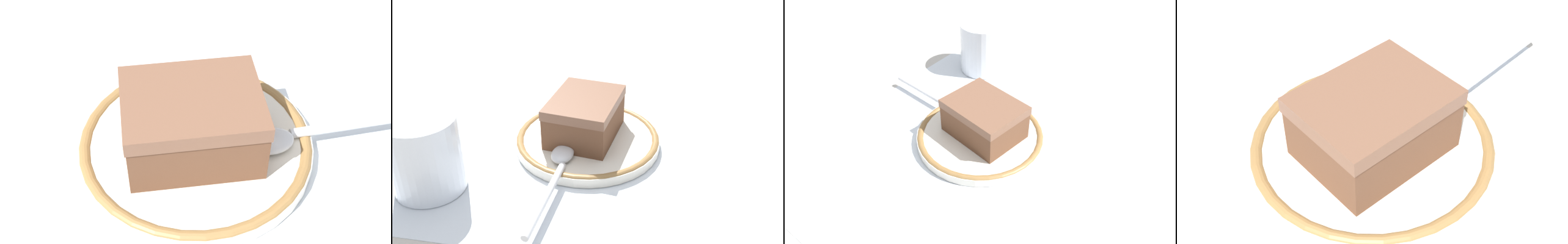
% 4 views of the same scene
% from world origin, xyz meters
% --- Properties ---
extents(ground_plane, '(2.40, 2.40, 0.00)m').
position_xyz_m(ground_plane, '(0.00, 0.00, 0.00)').
color(ground_plane, '#B7B2A8').
extents(placemat, '(0.52, 0.31, 0.00)m').
position_xyz_m(placemat, '(0.00, 0.00, 0.00)').
color(placemat, silver).
rests_on(placemat, ground_plane).
extents(plate, '(0.17, 0.17, 0.01)m').
position_xyz_m(plate, '(-0.02, -0.03, 0.01)').
color(plate, silver).
rests_on(plate, placemat).
extents(cake_slice, '(0.09, 0.10, 0.05)m').
position_xyz_m(cake_slice, '(-0.02, -0.03, 0.04)').
color(cake_slice, brown).
rests_on(cake_slice, plate).
extents(spoon, '(0.03, 0.15, 0.01)m').
position_xyz_m(spoon, '(-0.00, 0.05, 0.02)').
color(spoon, silver).
rests_on(spoon, plate).
extents(cup, '(0.07, 0.07, 0.08)m').
position_xyz_m(cup, '(0.13, 0.08, 0.04)').
color(cup, silver).
rests_on(cup, placemat).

